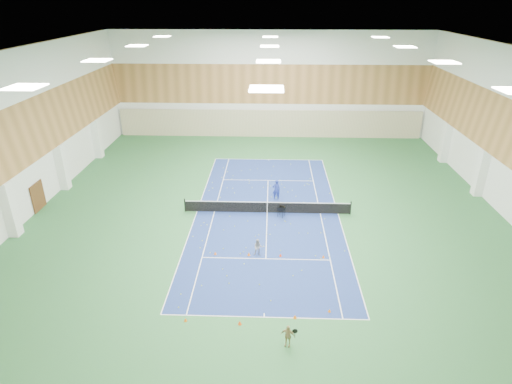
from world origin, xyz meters
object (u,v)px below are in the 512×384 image
(child_court, at_px, (258,247))
(child_apron, at_px, (288,336))
(coach, at_px, (276,189))
(ball_cart, at_px, (281,212))
(tennis_net, at_px, (267,206))

(child_court, distance_m, child_apron, 8.01)
(coach, distance_m, child_court, 8.58)
(child_apron, distance_m, ball_cart, 13.21)
(child_apron, bearing_deg, ball_cart, 105.90)
(coach, distance_m, ball_cart, 3.16)
(tennis_net, distance_m, coach, 2.63)
(ball_cart, bearing_deg, tennis_net, 175.24)
(child_court, bearing_deg, ball_cart, 76.53)
(tennis_net, xyz_separation_m, child_apron, (1.16, -13.81, 0.05))
(tennis_net, height_order, child_apron, child_apron)
(tennis_net, xyz_separation_m, coach, (0.71, 2.51, 0.32))
(ball_cart, bearing_deg, child_court, -82.13)
(coach, xyz_separation_m, child_apron, (0.44, -16.32, -0.26))
(tennis_net, height_order, ball_cart, tennis_net)
(tennis_net, distance_m, child_apron, 13.85)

